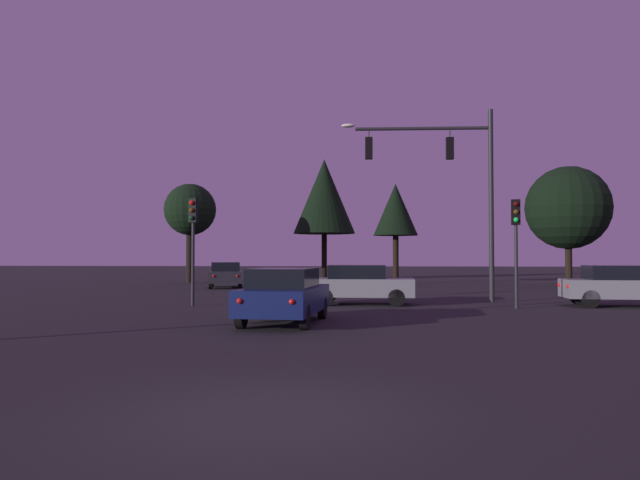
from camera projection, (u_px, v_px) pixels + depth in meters
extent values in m
plane|color=black|center=(351.00, 291.00, 31.18)|extent=(168.00, 168.00, 0.00)
cylinder|color=#232326|center=(491.00, 205.00, 23.89)|extent=(0.20, 0.20, 7.86)
cylinder|color=#232326|center=(423.00, 128.00, 24.11)|extent=(5.51, 0.38, 0.14)
ellipsoid|color=#F4EACC|center=(348.00, 126.00, 24.26)|extent=(0.56, 0.28, 0.16)
cylinder|color=#232326|center=(450.00, 133.00, 24.05)|extent=(0.05, 0.05, 0.38)
cube|color=black|center=(450.00, 148.00, 24.04)|extent=(0.31, 0.25, 0.90)
sphere|color=red|center=(449.00, 142.00, 24.18)|extent=(0.18, 0.18, 0.18)
sphere|color=#56380C|center=(449.00, 149.00, 24.18)|extent=(0.18, 0.18, 0.18)
sphere|color=#0C4219|center=(449.00, 156.00, 24.17)|extent=(0.18, 0.18, 0.18)
cylinder|color=#232326|center=(369.00, 133.00, 24.21)|extent=(0.05, 0.05, 0.35)
cube|color=black|center=(369.00, 148.00, 24.19)|extent=(0.31, 0.25, 0.90)
sphere|color=red|center=(369.00, 142.00, 24.34)|extent=(0.18, 0.18, 0.18)
sphere|color=#56380C|center=(369.00, 149.00, 24.33)|extent=(0.18, 0.18, 0.18)
sphere|color=#0C4219|center=(369.00, 156.00, 24.32)|extent=(0.18, 0.18, 0.18)
cylinder|color=#232326|center=(516.00, 267.00, 20.85)|extent=(0.12, 0.12, 2.98)
cube|color=black|center=(516.00, 212.00, 20.91)|extent=(0.33, 0.28, 0.90)
sphere|color=#4C0A0A|center=(516.00, 204.00, 20.78)|extent=(0.18, 0.18, 0.18)
sphere|color=#56380C|center=(516.00, 212.00, 20.77)|extent=(0.18, 0.18, 0.18)
sphere|color=#1EE04C|center=(516.00, 220.00, 20.76)|extent=(0.18, 0.18, 0.18)
cylinder|color=#232326|center=(193.00, 264.00, 21.99)|extent=(0.12, 0.12, 3.12)
cube|color=black|center=(193.00, 211.00, 22.05)|extent=(0.33, 0.28, 0.90)
sphere|color=red|center=(192.00, 203.00, 21.92)|extent=(0.18, 0.18, 0.18)
sphere|color=#56380C|center=(192.00, 210.00, 21.91)|extent=(0.18, 0.18, 0.18)
sphere|color=#0C4219|center=(192.00, 218.00, 21.90)|extent=(0.18, 0.18, 0.18)
cube|color=#0F1947|center=(285.00, 299.00, 16.25)|extent=(2.16, 4.29, 0.68)
cube|color=black|center=(284.00, 278.00, 16.12)|extent=(1.76, 2.36, 0.52)
cylinder|color=black|center=(268.00, 307.00, 17.73)|extent=(0.25, 0.65, 0.64)
cylinder|color=black|center=(322.00, 308.00, 17.46)|extent=(0.25, 0.65, 0.64)
cylinder|color=black|center=(241.00, 316.00, 15.02)|extent=(0.25, 0.65, 0.64)
cylinder|color=black|center=(305.00, 317.00, 14.75)|extent=(0.25, 0.65, 0.64)
sphere|color=red|center=(239.00, 301.00, 14.30)|extent=(0.14, 0.14, 0.14)
sphere|color=red|center=(292.00, 302.00, 14.08)|extent=(0.14, 0.14, 0.14)
cube|color=gray|center=(361.00, 287.00, 22.70)|extent=(4.03, 1.91, 0.68)
cube|color=black|center=(357.00, 272.00, 22.73)|extent=(2.18, 1.64, 0.52)
cylinder|color=black|center=(395.00, 295.00, 23.40)|extent=(0.64, 0.20, 0.64)
cylinder|color=black|center=(396.00, 298.00, 21.72)|extent=(0.64, 0.20, 0.64)
cylinder|color=black|center=(329.00, 295.00, 23.66)|extent=(0.64, 0.20, 0.64)
cylinder|color=black|center=(325.00, 297.00, 21.99)|extent=(0.64, 0.20, 0.64)
sphere|color=red|center=(311.00, 284.00, 23.56)|extent=(0.14, 0.14, 0.14)
sphere|color=red|center=(307.00, 285.00, 22.25)|extent=(0.14, 0.14, 0.14)
cube|color=gray|center=(624.00, 289.00, 21.66)|extent=(4.30, 2.01, 0.68)
cube|color=black|center=(619.00, 272.00, 21.69)|extent=(2.35, 1.65, 0.52)
cylinder|color=black|center=(578.00, 296.00, 22.63)|extent=(0.65, 0.24, 0.64)
cylinder|color=black|center=(591.00, 299.00, 21.07)|extent=(0.65, 0.24, 0.64)
sphere|color=red|center=(559.00, 285.00, 22.58)|extent=(0.14, 0.14, 0.14)
sphere|color=red|center=(568.00, 286.00, 21.36)|extent=(0.14, 0.14, 0.14)
cube|color=#232328|center=(226.00, 277.00, 35.04)|extent=(2.76, 4.25, 0.68)
cube|color=black|center=(226.00, 267.00, 34.91)|extent=(2.07, 2.44, 0.52)
cylinder|color=black|center=(212.00, 281.00, 36.18)|extent=(0.35, 0.67, 0.64)
cylinder|color=black|center=(240.00, 281.00, 36.43)|extent=(0.35, 0.67, 0.64)
cylinder|color=black|center=(211.00, 283.00, 33.63)|extent=(0.35, 0.67, 0.64)
cylinder|color=black|center=(240.00, 283.00, 33.88)|extent=(0.35, 0.67, 0.64)
sphere|color=red|center=(214.00, 276.00, 33.00)|extent=(0.14, 0.14, 0.14)
sphere|color=red|center=(237.00, 276.00, 33.20)|extent=(0.14, 0.14, 0.14)
cylinder|color=black|center=(396.00, 260.00, 39.70)|extent=(0.39, 0.39, 3.29)
cone|color=black|center=(396.00, 209.00, 39.80)|extent=(3.00, 3.00, 3.52)
cylinder|color=black|center=(324.00, 257.00, 47.16)|extent=(0.44, 0.44, 3.71)
cone|color=black|center=(324.00, 196.00, 47.30)|extent=(4.96, 4.96, 6.00)
cylinder|color=black|center=(190.00, 255.00, 41.63)|extent=(0.52, 0.52, 3.92)
sphere|color=black|center=(190.00, 210.00, 41.72)|extent=(3.66, 3.66, 3.66)
cylinder|color=black|center=(569.00, 262.00, 36.58)|extent=(0.42, 0.42, 3.09)
sphere|color=black|center=(568.00, 208.00, 36.67)|extent=(5.18, 5.18, 5.18)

